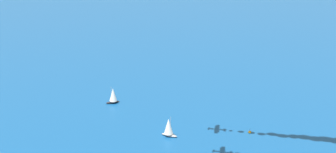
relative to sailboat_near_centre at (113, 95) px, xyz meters
The scene contains 3 objects.
sailboat_near_centre is the anchor object (origin of this frame).
sailboat_far_port 40.33m from the sailboat_near_centre, 111.65° to the right, with size 3.74×6.34×7.98m.
marker_buoy 62.85m from the sailboat_near_centre, 87.25° to the right, with size 1.10×1.10×2.10m.
Camera 1 is at (-107.17, -62.58, 73.15)m, focal length 45.37 mm.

